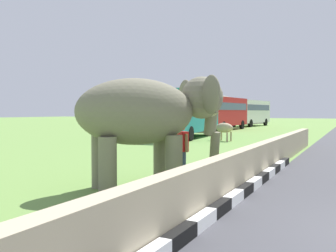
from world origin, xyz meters
name	(u,v)px	position (x,y,z in m)	size (l,w,h in m)	color
striped_curb	(212,214)	(-0.35, 3.29, 0.12)	(16.20, 0.20, 0.24)	white
barrier_parapet	(234,173)	(2.00, 3.59, 0.50)	(28.00, 0.36, 1.00)	tan
elephant	(150,114)	(1.68, 5.74, 1.93)	(3.89, 3.76, 2.94)	#736F5A
person_handler	(182,148)	(3.11, 5.50, 0.93)	(0.42, 0.60, 1.66)	navy
bus_teal	(188,110)	(18.93, 12.38, 2.08)	(9.46, 3.39, 3.50)	teal
bus_red	(223,111)	(31.63, 13.83, 2.08)	(9.10, 2.99, 3.50)	#B21E1E
bus_white	(250,111)	(43.19, 13.82, 2.08)	(9.18, 3.56, 3.50)	silver
cow_near	(224,128)	(17.09, 8.89, 0.87)	(1.22, 1.88, 1.23)	tan
hill_east	(180,122)	(55.00, 30.04, 0.00)	(38.57, 30.86, 11.50)	slate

